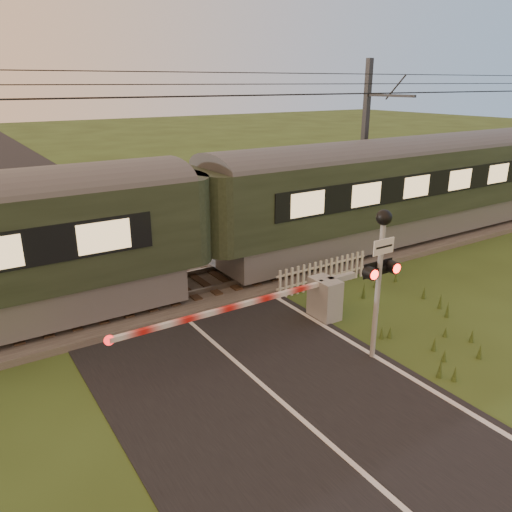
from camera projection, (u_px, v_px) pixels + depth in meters
ground at (300, 419)px, 9.16m from camera, size 160.00×160.00×0.00m
road at (309, 425)px, 8.98m from camera, size 6.00×140.00×0.03m
track_bed at (161, 296)px, 14.29m from camera, size 140.00×3.40×0.39m
overhead_wires at (147, 88)px, 12.42m from camera, size 120.00×0.62×0.62m
train at (195, 221)px, 14.21m from camera, size 39.23×2.70×3.65m
boom_gate at (315, 299)px, 12.78m from camera, size 6.70×0.83×1.10m
crossing_signal at (381, 259)px, 10.46m from camera, size 0.87×0.36×3.41m
picket_fence at (323, 274)px, 14.92m from camera, size 3.38×0.07×0.86m
catenary_mast at (365, 144)px, 20.00m from camera, size 0.21×2.46×6.73m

